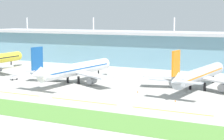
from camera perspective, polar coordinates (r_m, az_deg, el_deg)
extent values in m
plane|color=#A8A59E|center=(141.36, -2.64, -4.62)|extent=(600.00, 600.00, 0.00)
cube|color=#6693A8|center=(236.61, 9.79, 2.86)|extent=(280.00, 28.00, 20.25)
cube|color=#B2B2B7|center=(235.90, 9.86, 5.53)|extent=(288.00, 34.00, 1.80)
cylinder|color=silver|center=(283.91, -12.85, 6.94)|extent=(0.90, 0.90, 9.00)
cylinder|color=silver|center=(252.39, -2.86, 7.02)|extent=(0.90, 0.90, 9.00)
cylinder|color=silver|center=(230.38, 9.49, 6.82)|extent=(0.90, 0.90, 9.00)
cone|color=yellow|center=(249.80, -13.85, 2.18)|extent=(5.66, 4.21, 5.51)
cylinder|color=black|center=(243.08, -15.16, 0.86)|extent=(0.70, 0.70, 3.60)
cylinder|color=white|center=(178.91, -5.41, 0.14)|extent=(10.18, 50.66, 5.80)
cone|color=white|center=(201.15, -0.78, 1.05)|extent=(5.84, 4.47, 5.51)
cone|color=white|center=(157.32, -11.56, -0.63)|extent=(5.49, 7.03, 5.72)
cube|color=#19519E|center=(157.23, -11.38, 1.74)|extent=(1.26, 6.44, 9.50)
cube|color=white|center=(161.46, -12.87, -0.52)|extent=(10.24, 4.06, 0.36)
cube|color=white|center=(154.06, -9.93, -0.84)|extent=(10.24, 4.06, 0.36)
cube|color=#B7BABF|center=(183.11, -9.25, -0.16)|extent=(24.94, 13.51, 0.70)
cylinder|color=gray|center=(183.85, -8.65, -0.99)|extent=(3.58, 4.76, 3.20)
cube|color=#B7BABF|center=(168.63, -3.04, -0.76)|extent=(24.47, 16.96, 0.70)
cylinder|color=gray|center=(170.92, -3.09, -1.59)|extent=(3.58, 4.76, 3.20)
cylinder|color=black|center=(194.88, -2.08, -0.58)|extent=(0.70, 0.70, 3.60)
cylinder|color=black|center=(179.19, -6.79, -1.39)|extent=(1.10, 1.10, 3.60)
cylinder|color=black|center=(175.36, -5.14, -1.57)|extent=(1.10, 1.10, 3.60)
cube|color=#19519E|center=(178.86, -5.42, 0.27)|extent=(9.78, 45.65, 0.60)
cylinder|color=#ADB2BC|center=(166.05, 13.32, -0.65)|extent=(11.30, 50.14, 5.80)
cone|color=#ADB2BC|center=(191.42, 16.01, 0.38)|extent=(5.92, 4.59, 5.51)
cone|color=#ADB2BC|center=(140.14, 9.53, -1.62)|extent=(5.64, 7.13, 5.72)
cube|color=orange|center=(140.13, 9.75, 1.04)|extent=(1.41, 6.44, 9.50)
cube|color=#ADB2BC|center=(142.83, 7.58, -1.48)|extent=(10.29, 4.29, 0.36)
cube|color=#ADB2BC|center=(138.61, 11.70, -1.87)|extent=(10.29, 4.29, 0.36)
cube|color=#B7BABF|center=(166.51, 8.90, -0.96)|extent=(24.94, 13.01, 0.70)
cylinder|color=gray|center=(167.80, 9.46, -1.87)|extent=(3.68, 4.83, 3.20)
cylinder|color=gray|center=(160.69, 16.55, -2.53)|extent=(3.68, 4.83, 3.20)
cylinder|color=black|center=(184.30, 15.21, -1.35)|extent=(0.70, 0.70, 3.60)
cylinder|color=black|center=(165.10, 11.88, -2.31)|extent=(1.10, 1.10, 3.60)
cylinder|color=black|center=(162.99, 13.98, -2.51)|extent=(1.10, 1.10, 3.60)
cube|color=orange|center=(165.99, 13.33, -0.51)|extent=(10.78, 45.19, 0.60)
cube|color=yellow|center=(159.43, -15.05, -3.43)|extent=(28.00, 0.70, 0.04)
cube|color=yellow|center=(139.67, -4.47, -4.78)|extent=(28.00, 0.70, 0.04)
cube|color=yellow|center=(126.14, 9.01, -6.25)|extent=(28.00, 0.70, 0.04)
cube|color=#518438|center=(122.10, -7.97, -6.69)|extent=(300.00, 18.00, 0.10)
cube|color=silver|center=(192.37, -14.81, -1.12)|extent=(2.75, 3.96, 1.60)
cube|color=silver|center=(192.20, -14.82, -0.78)|extent=(2.64, 3.62, 0.16)
cylinder|color=black|center=(193.84, -14.61, -1.28)|extent=(0.59, 0.96, 0.90)
cylinder|color=black|center=(192.49, -14.35, -1.34)|extent=(0.59, 0.96, 0.90)
cylinder|color=black|center=(192.51, -15.25, -1.37)|extent=(0.59, 0.96, 0.90)
cylinder|color=black|center=(191.16, -14.99, -1.42)|extent=(0.59, 0.96, 0.90)
cone|color=orange|center=(140.31, 9.66, -4.67)|extent=(0.56, 0.56, 0.70)
cone|color=orange|center=(155.63, 3.91, -3.32)|extent=(0.56, 0.56, 0.70)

